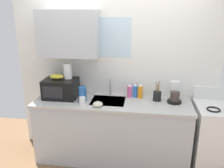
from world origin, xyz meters
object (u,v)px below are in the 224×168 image
dish_soap_bottle_orange (140,91)px  utensil_crock (157,96)px  stove_range (216,137)px  paper_towel_roll (68,71)px  mug_white (82,100)px  cereal_canister (83,94)px  coffee_maker (175,95)px  dish_soap_bottle_pink (130,91)px  banana_bunch (57,77)px  dish_soap_bottle_blue (135,91)px  microwave (61,88)px  small_bowl (98,104)px

dish_soap_bottle_orange → utensil_crock: 0.24m
stove_range → paper_towel_roll: paper_towel_roll is taller
stove_range → dish_soap_bottle_orange: size_ratio=5.04×
mug_white → cereal_canister: bearing=103.0°
dish_soap_bottle_orange → coffee_maker: bearing=-9.4°
dish_soap_bottle_pink → utensil_crock: utensil_crock is taller
stove_range → coffee_maker: size_ratio=3.86×
dish_soap_bottle_orange → paper_towel_roll: bearing=-175.2°
dish_soap_bottle_pink → dish_soap_bottle_orange: bearing=-5.8°
dish_soap_bottle_orange → mug_white: size_ratio=2.25×
mug_white → utensil_crock: size_ratio=0.34×
banana_bunch → dish_soap_bottle_blue: banana_bunch is taller
mug_white → utensil_crock: bearing=14.8°
mug_white → microwave: bearing=152.5°
coffee_maker → dish_soap_bottle_pink: bearing=171.5°
banana_bunch → coffee_maker: size_ratio=0.71×
dish_soap_bottle_blue → mug_white: size_ratio=2.15×
dish_soap_bottle_orange → dish_soap_bottle_pink: bearing=174.2°
microwave → dish_soap_bottle_blue: size_ratio=2.25×
banana_bunch → dish_soap_bottle_blue: bearing=8.7°
stove_range → mug_white: stove_range is taller
microwave → dish_soap_bottle_blue: bearing=9.2°
dish_soap_bottle_blue → microwave: bearing=-170.8°
microwave → dish_soap_bottle_blue: 1.05m
coffee_maker → stove_range: bearing=-10.2°
dish_soap_bottle_pink → mug_white: (-0.60, -0.34, -0.05)m
mug_white → utensil_crock: (0.98, 0.26, 0.02)m
cereal_canister → utensil_crock: utensil_crock is taller
utensil_crock → small_bowl: size_ratio=2.13×
cereal_canister → utensil_crock: bearing=9.6°
paper_towel_roll → utensil_crock: paper_towel_roll is taller
microwave → small_bowl: (0.58, -0.25, -0.10)m
cereal_canister → mug_white: 0.11m
stove_range → small_bowl: 1.66m
coffee_maker → mug_white: 1.24m
stove_range → utensil_crock: size_ratio=3.90×
paper_towel_roll → microwave: bearing=-152.8°
dish_soap_bottle_orange → stove_range: bearing=-9.9°
dish_soap_bottle_pink → cereal_canister: bearing=-158.0°
mug_white → dish_soap_bottle_orange: bearing=23.4°
banana_bunch → dish_soap_bottle_pink: size_ratio=1.00×
paper_towel_roll → cereal_canister: (0.24, -0.15, -0.28)m
mug_white → banana_bunch: bearing=155.2°
cereal_canister → mug_white: cereal_canister is taller
paper_towel_roll → dish_soap_bottle_orange: paper_towel_roll is taller
banana_bunch → coffee_maker: 1.64m
paper_towel_roll → dish_soap_bottle_pink: bearing=6.7°
stove_range → cereal_canister: bearing=-178.3°
microwave → paper_towel_roll: paper_towel_roll is taller
stove_range → dish_soap_bottle_blue: (-1.12, 0.21, 0.54)m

